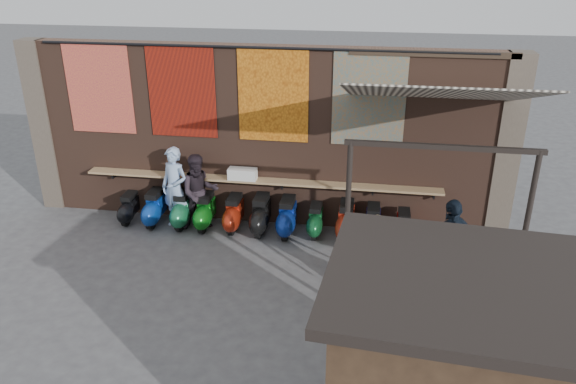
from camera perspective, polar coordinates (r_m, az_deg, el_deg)
The scene contains 35 objects.
ground at distance 10.97m, azimuth -5.31°, elevation -8.80°, with size 70.00×70.00×0.00m, color #474749.
brick_wall at distance 12.50m, azimuth -2.65°, elevation 5.62°, with size 10.00×0.40×4.00m, color brown.
pier_left at distance 14.45m, azimuth -23.41°, elevation 6.17°, with size 0.50×0.50×4.00m, color #4C4238.
pier_right at distance 12.57m, azimuth 21.33°, elevation 4.08°, with size 0.50×0.50×4.00m, color #4C4238.
eating_counter at distance 12.48m, azimuth -2.91°, elevation 1.16°, with size 8.00×0.32×0.05m, color #9E7A51.
shelf_box at distance 12.47m, azimuth -4.65°, elevation 1.84°, with size 0.63×0.27×0.25m, color white.
tapestry_redgold at distance 13.23m, azimuth -18.63°, elevation 9.93°, with size 1.50×0.02×2.00m, color #9F173F.
tapestry_sun at distance 12.48m, azimuth -10.73°, elevation 9.97°, with size 1.50×0.02×2.00m, color red.
tapestry_orange at distance 11.97m, azimuth -1.52°, elevation 9.78°, with size 1.50×0.02×2.00m, color orange.
tapestry_multi at distance 11.77m, azimuth 8.22°, elevation 9.32°, with size 1.50×0.02×2.00m, color #22677E.
hang_rail at distance 11.82m, azimuth -3.06°, elevation 14.44°, with size 0.06×0.06×9.50m, color black.
scooter_stool_0 at distance 13.44m, azimuth -15.84°, elevation -1.60°, with size 0.32×0.71×0.68m, color black, non-canonical shape.
scooter_stool_1 at distance 13.15m, azimuth -13.39°, elevation -1.61°, with size 0.38×0.83×0.79m, color #0D3897, non-canonical shape.
scooter_stool_2 at distance 12.94m, azimuth -10.63°, elevation -1.78°, with size 0.38×0.84×0.80m, color #1A683E, non-canonical shape.
scooter_stool_3 at distance 12.77m, azimuth -8.41°, elevation -2.01°, with size 0.37×0.82×0.78m, color #0D6114, non-canonical shape.
scooter_stool_4 at distance 12.60m, azimuth -5.52°, elevation -2.22°, with size 0.37×0.82×0.78m, color #9A200E, non-canonical shape.
scooter_stool_5 at distance 12.44m, azimuth -2.78°, elevation -2.36°, with size 0.39×0.88×0.83m, color black, non-canonical shape.
scooter_stool_6 at distance 12.32m, azimuth -0.09°, elevation -2.61°, with size 0.39×0.87×0.83m, color navy, non-canonical shape.
scooter_stool_7 at distance 12.34m, azimuth 2.80°, elevation -2.93°, with size 0.33×0.74×0.70m, color #0E4A23, non-canonical shape.
scooter_stool_8 at distance 12.19m, azimuth 5.91°, elevation -3.04°, with size 0.40×0.88×0.84m, color #A52916, non-canonical shape.
scooter_stool_9 at distance 12.23m, azimuth 8.60°, elevation -3.24°, with size 0.37×0.82×0.78m, color #18164F, non-canonical shape.
scooter_stool_10 at distance 12.23m, azimuth 11.62°, elevation -3.62°, with size 0.34×0.76×0.72m, color #B7110E, non-canonical shape.
diner_left at distance 12.75m, azimuth -11.41°, elevation 0.41°, with size 0.68×0.45×1.87m, color #9EBCE6.
diner_right at distance 12.59m, azimuth -8.98°, elevation -0.02°, with size 0.85×0.66×1.75m, color #271E26.
shopper_navy at distance 10.67m, azimuth 16.17°, elevation -5.15°, with size 1.05×0.44×1.79m, color black.
shopper_grey at distance 9.97m, azimuth 20.71°, elevation -8.41°, with size 1.07×0.62×1.66m, color slate.
shopper_tan at distance 10.15m, azimuth 8.94°, elevation -6.55°, with size 0.79×0.52×1.62m, color tan.
stall_roof at distance 5.70m, azimuth 19.22°, elevation -8.84°, with size 2.97×2.29×0.12m, color black.
stall_sign at distance 7.01m, azimuth 17.70°, elevation -10.32°, with size 1.20×0.04×0.50m, color gold.
stall_shelf at distance 7.62m, azimuth 16.71°, elevation -16.80°, with size 2.20×0.10×0.06m, color #473321.
awning_canvas at distance 10.16m, azimuth 15.02°, elevation 9.68°, with size 3.20×3.40×0.03m, color beige.
awning_ledger at distance 11.63m, azimuth 14.58°, elevation 13.44°, with size 3.30×0.08×0.12m, color #33261C.
awning_header at distance 8.85m, azimuth 15.50°, elevation 4.42°, with size 3.00×0.08×0.08m, color black.
awning_post_left at distance 9.39m, azimuth 5.98°, elevation -3.84°, with size 0.09×0.09×3.10m, color black.
awning_post_right at distance 9.70m, azimuth 22.76°, elevation -4.77°, with size 0.09×0.09×3.10m, color black.
Camera 1 is at (2.45, -8.94, 5.87)m, focal length 35.00 mm.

